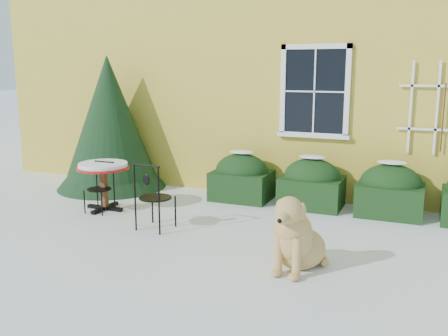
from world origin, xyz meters
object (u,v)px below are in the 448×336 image
at_px(bistro_table, 103,171).
at_px(patio_chair_far, 100,187).
at_px(patio_chair_near, 154,196).
at_px(dog, 296,239).
at_px(evergreen_shrub, 110,135).

height_order(bistro_table, patio_chair_far, patio_chair_far).
distance_m(patio_chair_near, dog, 2.45).
bearing_deg(bistro_table, evergreen_shrub, 120.99).
relative_size(patio_chair_near, patio_chair_far, 1.21).
bearing_deg(dog, bistro_table, 168.50).
bearing_deg(patio_chair_far, bistro_table, 94.29).
height_order(bistro_table, dog, dog).
xyz_separation_m(bistro_table, dog, (3.67, -1.28, -0.29)).
relative_size(bistro_table, patio_chair_near, 0.86).
height_order(evergreen_shrub, bistro_table, evergreen_shrub).
bearing_deg(patio_chair_near, dog, 168.16).
xyz_separation_m(patio_chair_near, dog, (2.35, -0.69, -0.12)).
xyz_separation_m(evergreen_shrub, patio_chair_near, (2.19, -2.03, -0.55)).
height_order(patio_chair_far, dog, dog).
relative_size(patio_chair_far, dog, 0.79).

